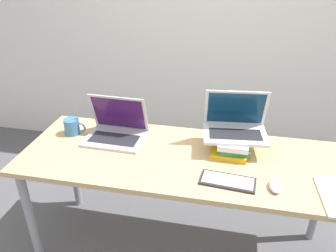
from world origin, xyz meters
TOP-DOWN VIEW (x-y plane):
  - wall_back at (0.00, 1.60)m, footprint 8.00×0.05m
  - desk at (0.00, 0.33)m, footprint 1.79×0.66m
  - laptop_left at (-0.42, 0.45)m, footprint 0.35×0.27m
  - book_stack at (0.26, 0.45)m, footprint 0.21×0.27m
  - laptop_on_books at (0.26, 0.49)m, footprint 0.37×0.28m
  - wireless_keyboard at (0.25, 0.15)m, footprint 0.28×0.14m
  - mouse at (0.47, 0.15)m, footprint 0.06×0.11m
  - mug at (-0.70, 0.44)m, footprint 0.14×0.09m

SIDE VIEW (x-z plane):
  - desk at x=0.00m, z-range 0.28..1.00m
  - wireless_keyboard at x=0.25m, z-range 0.71..0.73m
  - mouse at x=0.47m, z-range 0.71..0.74m
  - book_stack at x=0.26m, z-range 0.71..0.80m
  - mug at x=-0.70m, z-range 0.71..0.81m
  - laptop_left at x=-0.42m, z-range 0.64..0.89m
  - laptop_on_books at x=0.26m, z-range 0.73..0.97m
  - wall_back at x=0.00m, z-range 0.00..2.70m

